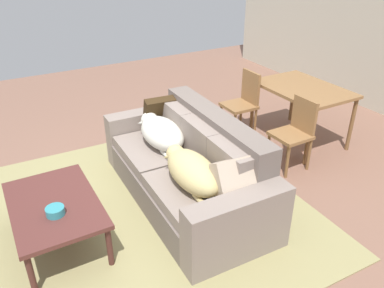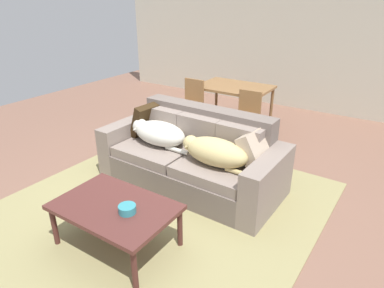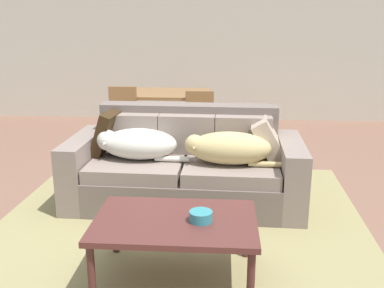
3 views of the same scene
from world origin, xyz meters
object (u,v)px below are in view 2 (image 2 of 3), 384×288
object	(u,v)px
dog_on_right_cushion	(214,152)
dog_on_left_cushion	(158,133)
throw_pillow_by_right_arm	(256,150)
dining_table	(234,91)
coffee_table	(115,209)
bowl_on_coffee_table	(127,209)
couch	(193,158)
dining_chair_near_left	(191,104)
dining_chair_near_right	(246,116)
throw_pillow_by_left_arm	(147,120)

from	to	relation	value
dog_on_right_cushion	dog_on_left_cushion	bearing A→B (deg)	174.98
dog_on_right_cushion	throw_pillow_by_right_arm	size ratio (longest dim) A/B	2.29
throw_pillow_by_right_arm	dining_table	bearing A→B (deg)	122.77
throw_pillow_by_right_arm	coffee_table	world-z (taller)	throw_pillow_by_right_arm
coffee_table	dining_table	xyz separation A→B (m)	(-0.48, 3.32, 0.28)
coffee_table	bowl_on_coffee_table	world-z (taller)	bowl_on_coffee_table
dining_table	coffee_table	bearing A→B (deg)	-81.76
bowl_on_coffee_table	dining_table	distance (m)	3.40
throw_pillow_by_right_arm	couch	bearing A→B (deg)	-177.41
dog_on_right_cushion	coffee_table	bearing A→B (deg)	-105.25
dog_on_left_cushion	coffee_table	size ratio (longest dim) A/B	0.81
couch	dining_table	xyz separation A→B (m)	(-0.43, 1.94, 0.34)
dining_chair_near_left	dining_table	bearing A→B (deg)	49.35
bowl_on_coffee_table	dining_chair_near_right	bearing A→B (deg)	93.41
bowl_on_coffee_table	dining_table	size ratio (longest dim) A/B	0.13
throw_pillow_by_left_arm	dining_table	xyz separation A→B (m)	(0.35, 1.86, 0.03)
coffee_table	dining_chair_near_left	xyz separation A→B (m)	(-0.98, 2.74, 0.11)
coffee_table	dining_chair_near_left	size ratio (longest dim) A/B	1.21
couch	dog_on_right_cushion	size ratio (longest dim) A/B	2.44
couch	coffee_table	world-z (taller)	couch
bowl_on_coffee_table	dining_chair_near_left	distance (m)	2.99
dog_on_right_cushion	dining_table	size ratio (longest dim) A/B	0.77
throw_pillow_by_left_arm	dining_table	size ratio (longest dim) A/B	0.37
throw_pillow_by_right_arm	dining_table	distance (m)	2.26
dog_on_left_cushion	throw_pillow_by_left_arm	bearing A→B (deg)	153.08
couch	dining_chair_near_right	bearing A→B (deg)	89.27
dog_on_right_cushion	dining_table	xyz separation A→B (m)	(-0.83, 2.14, 0.08)
coffee_table	dining_table	distance (m)	3.36
throw_pillow_by_left_arm	throw_pillow_by_right_arm	distance (m)	1.58
couch	throw_pillow_by_left_arm	world-z (taller)	couch
throw_pillow_by_left_arm	dining_chair_near_left	world-z (taller)	dining_chair_near_left
couch	dining_chair_near_right	size ratio (longest dim) A/B	2.63
dining_table	dining_chair_near_left	xyz separation A→B (m)	(-0.50, -0.57, -0.18)
coffee_table	dining_chair_near_right	size ratio (longest dim) A/B	1.28
couch	dining_chair_near_right	world-z (taller)	couch
coffee_table	dining_chair_near_left	distance (m)	2.92
throw_pillow_by_left_arm	throw_pillow_by_right_arm	size ratio (longest dim) A/B	1.10
dining_table	dog_on_right_cushion	bearing A→B (deg)	-68.67
dog_on_right_cushion	bowl_on_coffee_table	xyz separation A→B (m)	(-0.18, -1.20, -0.12)
dog_on_left_cushion	throw_pillow_by_right_arm	size ratio (longest dim) A/B	2.21
coffee_table	dining_chair_near_left	world-z (taller)	dining_chair_near_left
throw_pillow_by_left_arm	dining_table	distance (m)	1.89
dog_on_right_cushion	bowl_on_coffee_table	bearing A→B (deg)	-97.14
dining_chair_near_right	dog_on_left_cushion	bearing A→B (deg)	-109.72
throw_pillow_by_right_arm	dining_chair_near_right	world-z (taller)	dining_chair_near_right
throw_pillow_by_left_arm	bowl_on_coffee_table	world-z (taller)	throw_pillow_by_left_arm
couch	throw_pillow_by_left_arm	xyz separation A→B (m)	(-0.79, 0.08, 0.31)
dog_on_right_cushion	dining_table	world-z (taller)	dining_table
throw_pillow_by_left_arm	dining_table	bearing A→B (deg)	79.20
coffee_table	dining_chair_near_right	bearing A→B (deg)	89.86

